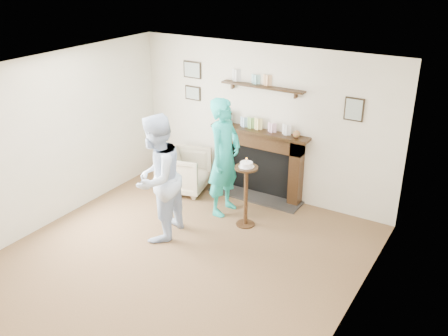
{
  "coord_description": "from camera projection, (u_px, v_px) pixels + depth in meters",
  "views": [
    {
      "loc": [
        3.42,
        -4.36,
        3.78
      ],
      "look_at": [
        0.23,
        0.9,
        1.1
      ],
      "focal_mm": 40.0,
      "sensor_mm": 36.0,
      "label": 1
    }
  ],
  "objects": [
    {
      "name": "room_shell",
      "position": [
        200.0,
        133.0,
        6.45
      ],
      "size": [
        4.54,
        5.02,
        2.52
      ],
      "color": "beige",
      "rests_on": "ground"
    },
    {
      "name": "armchair",
      "position": [
        185.0,
        190.0,
        8.6
      ],
      "size": [
        0.94,
        0.92,
        0.71
      ],
      "primitive_type": "imported",
      "rotation": [
        0.0,
        0.0,
        1.82
      ],
      "color": "#BAAD8A",
      "rests_on": "ground"
    },
    {
      "name": "pedestal_table",
      "position": [
        246.0,
        184.0,
        7.24
      ],
      "size": [
        0.34,
        0.34,
        1.09
      ],
      "color": "black",
      "rests_on": "ground"
    },
    {
      "name": "woman",
      "position": [
        224.0,
        211.0,
        7.9
      ],
      "size": [
        0.44,
        0.67,
        1.84
      ],
      "primitive_type": "imported",
      "rotation": [
        0.0,
        0.0,
        1.56
      ],
      "color": "teal",
      "rests_on": "ground"
    },
    {
      "name": "ground",
      "position": [
        174.0,
        264.0,
        6.55
      ],
      "size": [
        5.0,
        5.0,
        0.0
      ],
      "primitive_type": "plane",
      "color": "brown",
      "rests_on": "ground"
    },
    {
      "name": "man",
      "position": [
        160.0,
        235.0,
        7.22
      ],
      "size": [
        0.82,
        0.98,
        1.82
      ],
      "primitive_type": "imported",
      "rotation": [
        0.0,
        0.0,
        -1.41
      ],
      "color": "silver",
      "rests_on": "ground"
    }
  ]
}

